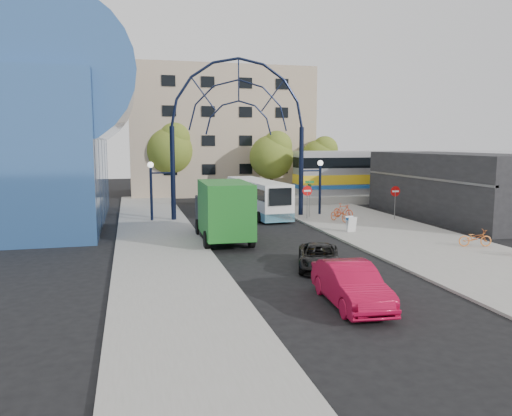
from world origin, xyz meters
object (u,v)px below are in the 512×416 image
object	(u,v)px
black_suv	(319,257)
bike_far_a	(475,238)
street_name_sign	(310,191)
tree_north_b	(170,148)
do_not_enter_sign	(395,195)
tree_north_c	(321,157)
sandwich_board	(351,222)
stop_sign	(307,194)
gateway_arch	(239,106)
tree_north_a	(273,154)
bike_near_a	(339,215)
green_truck	(223,211)
city_bus	(257,197)
bike_near_b	(343,211)
train_car	(415,171)
red_sedan	(351,284)

from	to	relation	value
black_suv	bike_far_a	world-z (taller)	black_suv
street_name_sign	black_suv	world-z (taller)	street_name_sign
tree_north_b	bike_far_a	size ratio (longest dim) A/B	4.44
do_not_enter_sign	tree_north_b	world-z (taller)	tree_north_b
tree_north_c	sandwich_board	bearing A→B (deg)	-106.55
tree_north_c	tree_north_b	bearing A→B (deg)	172.88
stop_sign	tree_north_b	distance (m)	20.18
gateway_arch	sandwich_board	bearing A→B (deg)	-55.09
tree_north_a	bike_near_a	bearing A→B (deg)	-88.31
tree_north_b	green_truck	distance (m)	24.57
city_bus	green_truck	distance (m)	10.79
green_truck	bike_near_a	xyz separation A→B (m)	(9.41, 4.44, -1.17)
stop_sign	bike_far_a	xyz separation A→B (m)	(5.48, -11.93, -1.40)
sandwich_board	city_bus	bearing A→B (deg)	112.03
tree_north_a	black_suv	world-z (taller)	tree_north_a
do_not_enter_sign	sandwich_board	xyz separation A→B (m)	(-5.40, -4.02, -1.23)
sandwich_board	do_not_enter_sign	bearing A→B (deg)	36.68
stop_sign	bike_near_a	bearing A→B (deg)	-47.15
do_not_enter_sign	tree_north_a	xyz separation A→B (m)	(-4.88, 15.93, 2.63)
gateway_arch	do_not_enter_sign	size ratio (longest dim) A/B	5.50
gateway_arch	green_truck	size ratio (longest dim) A/B	1.90
bike_near_a	city_bus	bearing A→B (deg)	115.54
city_bus	bike_far_a	xyz separation A→B (m)	(8.48, -15.31, -0.88)
city_bus	bike_near_b	xyz separation A→B (m)	(5.75, -3.84, -0.81)
sandwich_board	tree_north_b	bearing A→B (deg)	111.59
stop_sign	tree_north_a	bearing A→B (deg)	84.58
green_truck	black_suv	world-z (taller)	green_truck
green_truck	tree_north_c	bearing A→B (deg)	57.69
train_car	tree_north_b	size ratio (longest dim) A/B	3.14
do_not_enter_sign	green_truck	xyz separation A→B (m)	(-13.82, -4.37, -0.18)
do_not_enter_sign	tree_north_b	size ratio (longest dim) A/B	0.31
stop_sign	tree_north_b	bearing A→B (deg)	115.83
bike_far_a	tree_north_c	bearing A→B (deg)	10.30
tree_north_c	bike_far_a	distance (m)	28.16
tree_north_a	bike_near_a	world-z (taller)	tree_north_a
tree_north_a	red_sedan	xyz separation A→B (m)	(-6.63, -33.07, -3.84)
stop_sign	street_name_sign	bearing A→B (deg)	56.36
bike_near_a	bike_far_a	world-z (taller)	bike_near_a
street_name_sign	bike_far_a	distance (m)	13.61
street_name_sign	black_suv	distance (m)	15.46
do_not_enter_sign	bike_near_b	world-z (taller)	do_not_enter_sign
city_bus	bike_near_a	bearing A→B (deg)	-52.03
bike_near_a	street_name_sign	bearing A→B (deg)	102.23
train_car	tree_north_b	world-z (taller)	tree_north_b
black_suv	red_sedan	world-z (taller)	red_sedan
gateway_arch	tree_north_c	size ratio (longest dim) A/B	2.10
train_car	tree_north_c	bearing A→B (deg)	143.04
tree_north_a	bike_near_b	xyz separation A→B (m)	(1.43, -14.38, -3.94)
gateway_arch	bike_near_a	xyz separation A→B (m)	(6.59, -3.93, -7.93)
stop_sign	do_not_enter_sign	distance (m)	6.51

